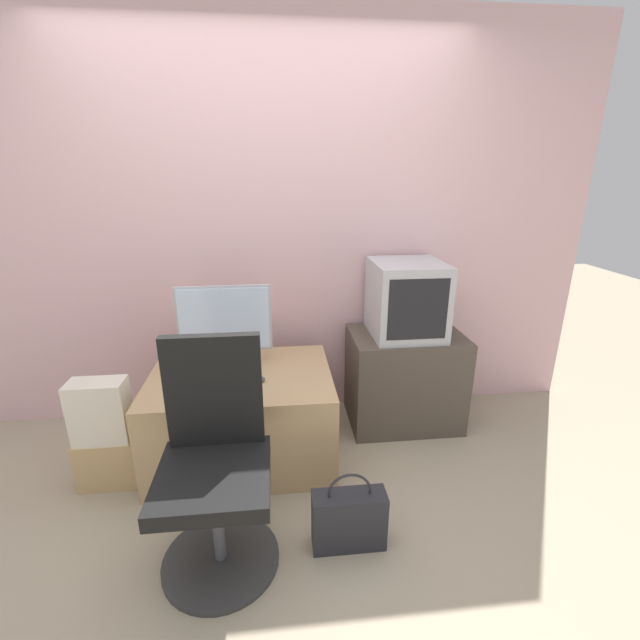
% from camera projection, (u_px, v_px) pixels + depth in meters
% --- Properties ---
extents(ground_plane, '(12.00, 12.00, 0.00)m').
position_uv_depth(ground_plane, '(276.00, 550.00, 1.98)').
color(ground_plane, tan).
extents(wall_back, '(4.40, 0.05, 2.60)m').
position_uv_depth(wall_back, '(267.00, 230.00, 2.80)').
color(wall_back, beige).
rests_on(wall_back, ground_plane).
extents(desk, '(1.05, 0.78, 0.55)m').
position_uv_depth(desk, '(243.00, 415.00, 2.58)').
color(desk, tan).
rests_on(desk, ground_plane).
extents(side_stand, '(0.74, 0.51, 0.65)m').
position_uv_depth(side_stand, '(404.00, 378.00, 2.92)').
color(side_stand, '#4C4238').
rests_on(side_stand, ground_plane).
extents(main_monitor, '(0.55, 0.18, 0.50)m').
position_uv_depth(main_monitor, '(225.00, 325.00, 2.50)').
color(main_monitor, '#B2B2B7').
rests_on(main_monitor, desk).
extents(keyboard, '(0.30, 0.13, 0.01)m').
position_uv_depth(keyboard, '(225.00, 381.00, 2.39)').
color(keyboard, white).
rests_on(keyboard, desk).
extents(mouse, '(0.06, 0.04, 0.03)m').
position_uv_depth(mouse, '(260.00, 379.00, 2.39)').
color(mouse, '#4C4C51').
rests_on(mouse, desk).
extents(crt_tv, '(0.45, 0.47, 0.48)m').
position_uv_depth(crt_tv, '(406.00, 299.00, 2.75)').
color(crt_tv, '#B7B7BC').
rests_on(crt_tv, side_stand).
extents(office_chair, '(0.51, 0.51, 1.01)m').
position_uv_depth(office_chair, '(216.00, 471.00, 1.84)').
color(office_chair, '#333333').
rests_on(office_chair, ground_plane).
extents(cardboard_box_lower, '(0.32, 0.17, 0.28)m').
position_uv_depth(cardboard_box_lower, '(110.00, 461.00, 2.37)').
color(cardboard_box_lower, tan).
rests_on(cardboard_box_lower, ground_plane).
extents(cardboard_box_upper, '(0.29, 0.16, 0.35)m').
position_uv_depth(cardboard_box_upper, '(100.00, 411.00, 2.27)').
color(cardboard_box_upper, beige).
rests_on(cardboard_box_upper, cardboard_box_lower).
extents(handbag, '(0.34, 0.12, 0.40)m').
position_uv_depth(handbag, '(349.00, 520.00, 1.96)').
color(handbag, '#232328').
rests_on(handbag, ground_plane).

